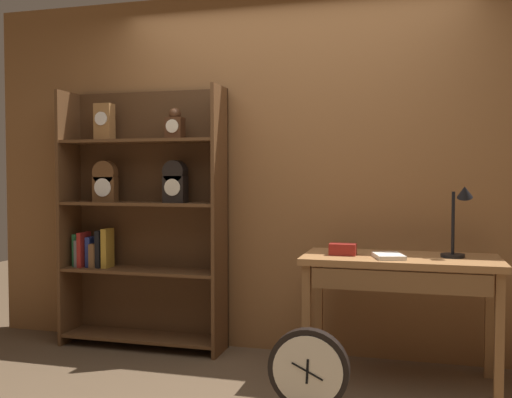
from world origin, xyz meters
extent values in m
cube|color=brown|center=(0.00, 1.33, 1.30)|extent=(4.80, 0.05, 2.60)
cube|color=brown|center=(-1.69, 1.12, 0.95)|extent=(0.02, 0.31, 1.91)
cube|color=brown|center=(-0.47, 1.12, 0.95)|extent=(0.03, 0.31, 1.91)
cube|color=#4B2F1A|center=(-1.08, 1.27, 0.95)|extent=(1.24, 0.01, 1.91)
cube|color=brown|center=(-1.08, 1.12, 0.08)|extent=(1.19, 0.29, 0.02)
cube|color=brown|center=(-1.08, 1.12, 0.57)|extent=(1.19, 0.29, 0.02)
cube|color=brown|center=(-1.08, 1.12, 1.07)|extent=(1.19, 0.29, 0.02)
cube|color=brown|center=(-1.08, 1.12, 1.52)|extent=(1.19, 0.29, 0.02)
cube|color=olive|center=(-1.38, 1.12, 1.67)|extent=(0.13, 0.09, 0.27)
cylinder|color=silver|center=(-1.38, 1.07, 1.69)|extent=(0.10, 0.01, 0.10)
cube|color=brown|center=(-1.37, 1.11, 1.17)|extent=(0.18, 0.07, 0.18)
cylinder|color=brown|center=(-1.37, 1.11, 1.29)|extent=(0.18, 0.07, 0.18)
cylinder|color=white|center=(-1.37, 1.06, 1.19)|extent=(0.14, 0.01, 0.14)
cube|color=#472816|center=(-0.81, 1.12, 1.61)|extent=(0.13, 0.09, 0.15)
sphere|color=#472816|center=(-0.81, 1.12, 1.71)|extent=(0.09, 0.09, 0.09)
cylinder|color=silver|center=(-0.81, 1.07, 1.63)|extent=(0.10, 0.01, 0.10)
cube|color=black|center=(-0.81, 1.12, 1.17)|extent=(0.16, 0.11, 0.19)
cylinder|color=black|center=(-0.81, 1.12, 1.30)|extent=(0.16, 0.11, 0.16)
cylinder|color=silver|center=(-0.81, 1.06, 1.19)|extent=(0.12, 0.01, 0.12)
cube|color=#236638|center=(-1.62, 1.13, 0.71)|extent=(0.04, 0.12, 0.24)
cube|color=slate|center=(-1.59, 1.13, 0.68)|extent=(0.03, 0.17, 0.20)
cube|color=maroon|center=(-1.56, 1.11, 0.71)|extent=(0.03, 0.15, 0.26)
cube|color=navy|center=(-1.51, 1.14, 0.70)|extent=(0.04, 0.14, 0.23)
cube|color=brown|center=(-1.45, 1.10, 0.67)|extent=(0.04, 0.14, 0.18)
cube|color=black|center=(-1.42, 1.11, 0.72)|extent=(0.04, 0.12, 0.28)
cube|color=#B78C2D|center=(-1.36, 1.12, 0.73)|extent=(0.04, 0.13, 0.29)
cube|color=#9E6B3D|center=(0.78, 0.88, 0.76)|extent=(1.18, 0.56, 0.04)
cube|color=olive|center=(0.24, 0.65, 0.37)|extent=(0.05, 0.05, 0.74)
cube|color=olive|center=(1.32, 0.65, 0.37)|extent=(0.05, 0.05, 0.74)
cube|color=olive|center=(0.24, 1.11, 0.37)|extent=(0.05, 0.05, 0.74)
cube|color=olive|center=(1.32, 1.11, 0.37)|extent=(0.05, 0.05, 0.74)
cube|color=brown|center=(0.78, 0.62, 0.67)|extent=(1.00, 0.03, 0.12)
cylinder|color=black|center=(1.08, 0.92, 0.79)|extent=(0.14, 0.14, 0.02)
cylinder|color=black|center=(1.08, 0.92, 0.99)|extent=(0.02, 0.02, 0.38)
cone|color=black|center=(1.14, 0.87, 1.18)|extent=(0.11, 0.12, 0.10)
cube|color=maroon|center=(0.43, 0.84, 0.82)|extent=(0.16, 0.11, 0.07)
cube|color=silver|center=(0.71, 0.78, 0.79)|extent=(0.21, 0.26, 0.02)
cylinder|color=black|center=(0.33, 0.22, 0.26)|extent=(0.43, 0.06, 0.43)
cylinder|color=silver|center=(0.33, 0.19, 0.26)|extent=(0.37, 0.01, 0.37)
cube|color=black|center=(0.33, 0.18, 0.26)|extent=(0.02, 0.01, 0.13)
cube|color=black|center=(0.33, 0.18, 0.26)|extent=(0.17, 0.01, 0.09)
camera|label=1|loc=(0.86, -2.75, 1.28)|focal=40.60mm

